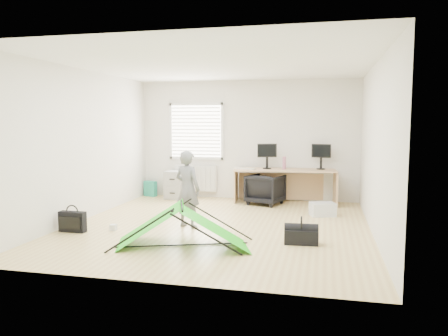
% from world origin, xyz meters
% --- Properties ---
extents(ground, '(5.50, 5.50, 0.00)m').
position_xyz_m(ground, '(0.00, 0.00, 0.00)').
color(ground, tan).
rests_on(ground, ground).
extents(back_wall, '(5.00, 0.02, 2.70)m').
position_xyz_m(back_wall, '(0.00, 2.75, 1.35)').
color(back_wall, silver).
rests_on(back_wall, ground).
extents(window, '(1.20, 0.06, 1.20)m').
position_xyz_m(window, '(-1.20, 2.71, 1.55)').
color(window, silver).
rests_on(window, back_wall).
extents(radiator, '(1.00, 0.12, 0.60)m').
position_xyz_m(radiator, '(-1.20, 2.67, 0.45)').
color(radiator, silver).
rests_on(radiator, back_wall).
extents(desk, '(2.24, 0.90, 0.74)m').
position_xyz_m(desk, '(0.90, 2.35, 0.37)').
color(desk, tan).
rests_on(desk, ground).
extents(filing_cabinet, '(0.45, 0.58, 0.65)m').
position_xyz_m(filing_cabinet, '(-1.60, 2.42, 0.32)').
color(filing_cabinet, '#929496').
rests_on(filing_cabinet, ground).
extents(monitor_left, '(0.43, 0.22, 0.40)m').
position_xyz_m(monitor_left, '(0.51, 2.37, 0.95)').
color(monitor_left, black).
rests_on(monitor_left, desk).
extents(monitor_right, '(0.43, 0.21, 0.40)m').
position_xyz_m(monitor_right, '(1.66, 2.52, 0.94)').
color(monitor_right, black).
rests_on(monitor_right, desk).
extents(keyboard, '(0.51, 0.29, 0.02)m').
position_xyz_m(keyboard, '(0.05, 2.20, 0.75)').
color(keyboard, beige).
rests_on(keyboard, desk).
extents(thermos, '(0.09, 0.09, 0.27)m').
position_xyz_m(thermos, '(0.89, 2.38, 0.88)').
color(thermos, '#A85E7A').
rests_on(thermos, desk).
extents(office_chair, '(0.87, 0.89, 0.65)m').
position_xyz_m(office_chair, '(0.51, 2.13, 0.32)').
color(office_chair, black).
rests_on(office_chair, ground).
extents(person, '(0.55, 0.45, 1.29)m').
position_xyz_m(person, '(-0.48, -0.21, 0.65)').
color(person, slate).
rests_on(person, ground).
extents(kite, '(2.06, 1.42, 0.59)m').
position_xyz_m(kite, '(-0.22, -1.31, 0.29)').
color(kite, '#18C012').
rests_on(kite, ground).
extents(storage_crate, '(0.52, 0.44, 0.25)m').
position_xyz_m(storage_crate, '(1.72, 1.21, 0.12)').
color(storage_crate, silver).
rests_on(storage_crate, ground).
extents(tote_bag, '(0.33, 0.22, 0.36)m').
position_xyz_m(tote_bag, '(-2.30, 2.54, 0.18)').
color(tote_bag, '#1F9276').
rests_on(tote_bag, ground).
extents(laptop_bag, '(0.45, 0.14, 0.33)m').
position_xyz_m(laptop_bag, '(-2.19, -0.94, 0.17)').
color(laptop_bag, black).
rests_on(laptop_bag, ground).
extents(white_box, '(0.10, 0.10, 0.10)m').
position_xyz_m(white_box, '(-1.60, -0.71, 0.05)').
color(white_box, silver).
rests_on(white_box, ground).
extents(duffel_bag, '(0.50, 0.28, 0.21)m').
position_xyz_m(duffel_bag, '(1.43, -0.81, 0.11)').
color(duffel_bag, black).
rests_on(duffel_bag, ground).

